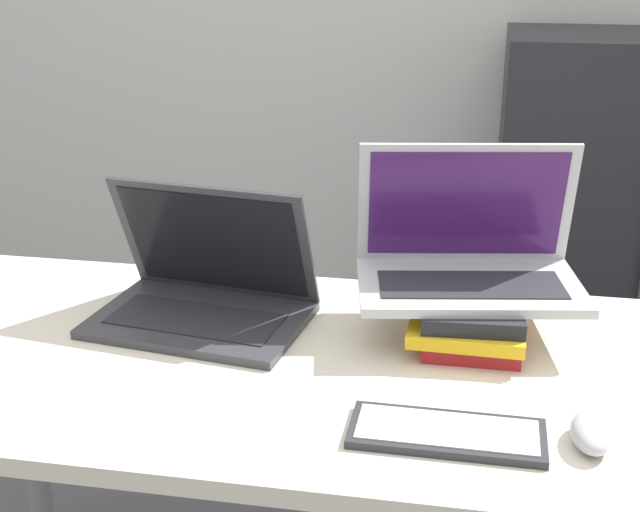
{
  "coord_description": "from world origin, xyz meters",
  "views": [
    {
      "loc": [
        0.22,
        -0.91,
        1.39
      ],
      "look_at": [
        -0.01,
        0.35,
        0.9
      ],
      "focal_mm": 50.0,
      "sensor_mm": 36.0,
      "label": 1
    }
  ],
  "objects_px": {
    "mouse": "(592,433)",
    "wireless_keyboard": "(447,433)",
    "book_stack": "(470,315)",
    "mini_fridge": "(583,217)",
    "laptop_left": "(204,293)",
    "laptop_on_books": "(468,258)"
  },
  "relations": [
    {
      "from": "mouse",
      "to": "laptop_left",
      "type": "bearing_deg",
      "value": 154.98
    },
    {
      "from": "book_stack",
      "to": "mouse",
      "type": "xyz_separation_m",
      "value": [
        0.17,
        -0.31,
        -0.02
      ]
    },
    {
      "from": "wireless_keyboard",
      "to": "mini_fridge",
      "type": "distance_m",
      "value": 1.62
    },
    {
      "from": "wireless_keyboard",
      "to": "mini_fridge",
      "type": "relative_size",
      "value": 0.25
    },
    {
      "from": "book_stack",
      "to": "mini_fridge",
      "type": "xyz_separation_m",
      "value": [
        0.32,
        1.25,
        -0.21
      ]
    },
    {
      "from": "laptop_left",
      "to": "laptop_on_books",
      "type": "relative_size",
      "value": 0.97
    },
    {
      "from": "laptop_left",
      "to": "mini_fridge",
      "type": "relative_size",
      "value": 0.36
    },
    {
      "from": "laptop_on_books",
      "to": "mini_fridge",
      "type": "xyz_separation_m",
      "value": [
        0.33,
        1.21,
        -0.3
      ]
    },
    {
      "from": "laptop_left",
      "to": "mini_fridge",
      "type": "height_order",
      "value": "mini_fridge"
    },
    {
      "from": "wireless_keyboard",
      "to": "mini_fridge",
      "type": "bearing_deg",
      "value": 77.83
    },
    {
      "from": "laptop_left",
      "to": "book_stack",
      "type": "distance_m",
      "value": 0.46
    },
    {
      "from": "laptop_left",
      "to": "book_stack",
      "type": "relative_size",
      "value": 1.45
    },
    {
      "from": "wireless_keyboard",
      "to": "mouse",
      "type": "height_order",
      "value": "mouse"
    },
    {
      "from": "laptop_left",
      "to": "mouse",
      "type": "relative_size",
      "value": 3.93
    },
    {
      "from": "laptop_on_books",
      "to": "mouse",
      "type": "bearing_deg",
      "value": -62.97
    },
    {
      "from": "laptop_left",
      "to": "mini_fridge",
      "type": "distance_m",
      "value": 1.5
    },
    {
      "from": "laptop_left",
      "to": "laptop_on_books",
      "type": "xyz_separation_m",
      "value": [
        0.45,
        0.06,
        0.08
      ]
    },
    {
      "from": "mini_fridge",
      "to": "laptop_on_books",
      "type": "bearing_deg",
      "value": -105.18
    },
    {
      "from": "laptop_left",
      "to": "book_stack",
      "type": "height_order",
      "value": "laptop_left"
    },
    {
      "from": "mouse",
      "to": "wireless_keyboard",
      "type": "bearing_deg",
      "value": -175.12
    },
    {
      "from": "book_stack",
      "to": "wireless_keyboard",
      "type": "relative_size",
      "value": 1.0
    },
    {
      "from": "book_stack",
      "to": "mouse",
      "type": "bearing_deg",
      "value": -61.18
    }
  ]
}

